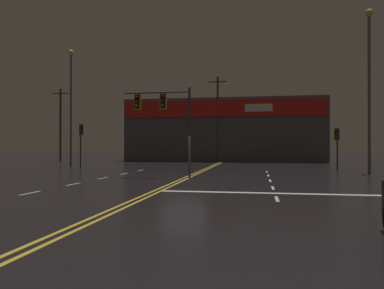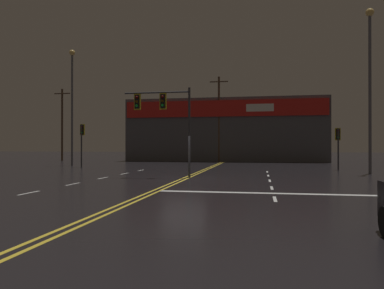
{
  "view_description": "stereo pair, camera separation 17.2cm",
  "coord_description": "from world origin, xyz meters",
  "px_view_note": "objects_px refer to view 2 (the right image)",
  "views": [
    {
      "loc": [
        4.16,
        -20.88,
        1.89
      ],
      "look_at": [
        0.0,
        2.91,
        2.0
      ],
      "focal_mm": 35.0,
      "sensor_mm": 36.0,
      "label": 1
    },
    {
      "loc": [
        4.33,
        -20.85,
        1.89
      ],
      "look_at": [
        0.0,
        2.91,
        2.0
      ],
      "focal_mm": 35.0,
      "sensor_mm": 36.0,
      "label": 2
    }
  ],
  "objects_px": {
    "traffic_signal_corner_northwest": "(82,136)",
    "streetlight_near_right": "(72,93)",
    "traffic_signal_median": "(162,110)",
    "traffic_signal_corner_northeast": "(338,139)",
    "streetlight_far_median": "(370,71)"
  },
  "relations": [
    {
      "from": "traffic_signal_corner_northwest",
      "to": "streetlight_near_right",
      "type": "height_order",
      "value": "streetlight_near_right"
    },
    {
      "from": "traffic_signal_corner_northwest",
      "to": "streetlight_near_right",
      "type": "xyz_separation_m",
      "value": [
        -2.35,
        2.6,
        4.18
      ]
    },
    {
      "from": "traffic_signal_corner_northwest",
      "to": "traffic_signal_median",
      "type": "bearing_deg",
      "value": -42.72
    },
    {
      "from": "traffic_signal_median",
      "to": "streetlight_near_right",
      "type": "bearing_deg",
      "value": 136.19
    },
    {
      "from": "traffic_signal_corner_northeast",
      "to": "streetlight_near_right",
      "type": "bearing_deg",
      "value": 174.72
    },
    {
      "from": "traffic_signal_median",
      "to": "traffic_signal_corner_northeast",
      "type": "height_order",
      "value": "traffic_signal_median"
    },
    {
      "from": "traffic_signal_median",
      "to": "traffic_signal_corner_northeast",
      "type": "xyz_separation_m",
      "value": [
        11.96,
        9.41,
        -1.66
      ]
    },
    {
      "from": "traffic_signal_corner_northeast",
      "to": "traffic_signal_corner_northwest",
      "type": "distance_m",
      "value": 21.74
    },
    {
      "from": "streetlight_far_median",
      "to": "streetlight_near_right",
      "type": "bearing_deg",
      "value": 166.5
    },
    {
      "from": "traffic_signal_median",
      "to": "traffic_signal_corner_northwest",
      "type": "bearing_deg",
      "value": 137.28
    },
    {
      "from": "streetlight_near_right",
      "to": "streetlight_far_median",
      "type": "xyz_separation_m",
      "value": [
        25.43,
        -6.11,
        0.07
      ]
    },
    {
      "from": "traffic_signal_median",
      "to": "traffic_signal_corner_northeast",
      "type": "relative_size",
      "value": 1.61
    },
    {
      "from": "traffic_signal_corner_northeast",
      "to": "streetlight_near_right",
      "type": "height_order",
      "value": "streetlight_near_right"
    },
    {
      "from": "streetlight_near_right",
      "to": "streetlight_far_median",
      "type": "bearing_deg",
      "value": -13.5
    },
    {
      "from": "traffic_signal_corner_northwest",
      "to": "streetlight_far_median",
      "type": "height_order",
      "value": "streetlight_far_median"
    }
  ]
}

